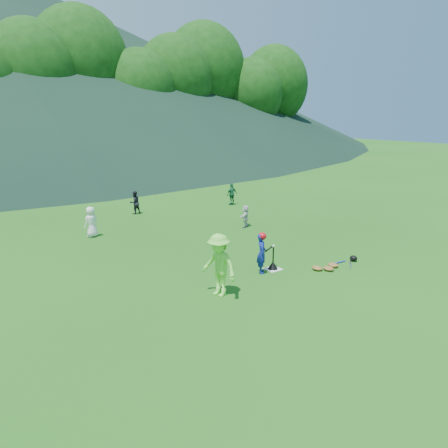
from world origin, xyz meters
name	(u,v)px	position (x,y,z in m)	size (l,w,h in m)	color
ground	(273,269)	(0.00, 0.00, 0.00)	(120.00, 120.00, 0.00)	#1A5313
home_plate	(273,269)	(0.00, 0.00, 0.01)	(0.45, 0.45, 0.02)	silver
baseball	(273,246)	(0.00, 0.00, 0.74)	(0.08, 0.08, 0.08)	white
batter_child	(262,253)	(-0.46, 0.00, 0.60)	(0.44, 0.29, 1.20)	navy
adult_coach	(219,265)	(-2.42, -0.60, 0.82)	(1.06, 0.61, 1.64)	#71DD41
fielder_a	(91,222)	(-3.14, 6.72, 0.58)	(0.57, 0.37, 1.17)	silver
fielder_b	(135,203)	(-0.13, 9.38, 0.54)	(0.52, 0.41, 1.07)	black
fielder_c	(232,194)	(4.79, 8.37, 0.55)	(0.65, 0.27, 1.11)	#1E6640
fielder_d	(245,216)	(2.53, 4.46, 0.45)	(0.84, 0.27, 0.91)	silver
batting_tee	(273,265)	(0.00, 0.00, 0.13)	(0.30, 0.30, 0.68)	black
batter_gear	(263,237)	(-0.44, 0.00, 1.09)	(0.71, 0.31, 0.56)	#B30B16
equipment_pile	(333,265)	(1.63, -0.95, 0.07)	(1.80, 0.74, 0.19)	olive
outfield_fence	(36,163)	(0.00, 28.00, 0.70)	(70.07, 0.08, 1.33)	gray
tree_line	(13,70)	(0.20, 33.83, 8.21)	(70.04, 11.40, 14.82)	#382314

